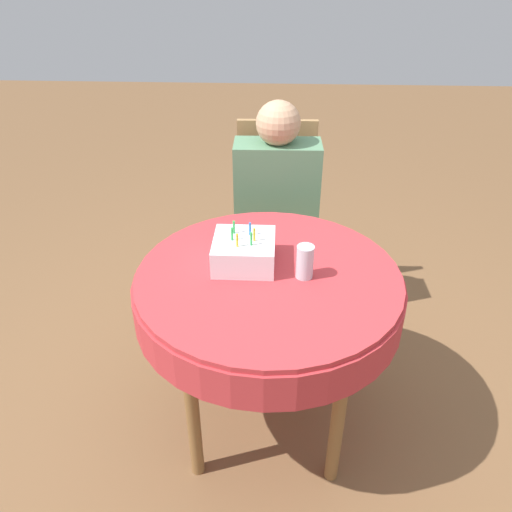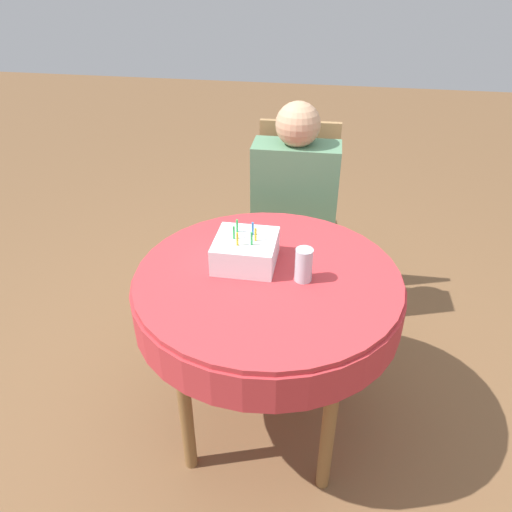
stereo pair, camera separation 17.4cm
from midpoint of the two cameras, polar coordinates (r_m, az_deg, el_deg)
name	(u,v)px [view 1 (the left image)]	position (r m, az deg, el deg)	size (l,w,h in m)	color
ground_plane	(266,419)	(2.28, -1.13, -18.21)	(12.00, 12.00, 0.00)	brown
dining_table	(268,295)	(1.81, -1.36, -4.58)	(0.96, 0.96, 0.77)	#BC3338
chair	(276,217)	(2.61, 0.36, 4.41)	(0.46, 0.46, 1.02)	#A37A4C
person	(277,197)	(2.44, 0.31, 6.75)	(0.41, 0.30, 1.17)	tan
birthday_cake	(244,251)	(1.79, -4.16, 0.44)	(0.22, 0.22, 0.15)	white
drinking_glass	(305,262)	(1.71, 2.72, -0.75)	(0.06, 0.06, 0.12)	silver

